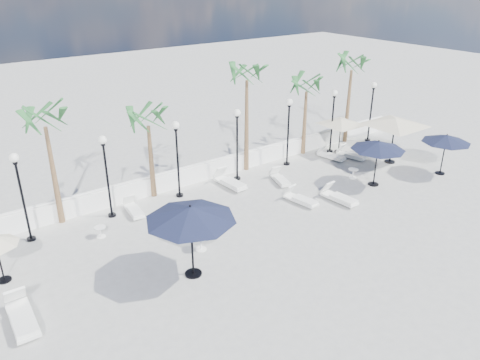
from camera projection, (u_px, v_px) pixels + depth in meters
ground at (325, 229)px, 20.19m from camera, size 100.00×100.00×0.00m
balustrade at (227, 165)px, 25.53m from camera, size 26.00×0.30×1.01m
lamppost_0 at (20, 185)px, 18.35m from camera, size 0.36×0.36×3.84m
lamppost_1 at (106, 165)px, 20.22m from camera, size 0.36×0.36×3.84m
lamppost_2 at (177, 149)px, 22.09m from camera, size 0.36×0.36×3.84m
lamppost_3 at (237, 135)px, 23.96m from camera, size 0.36×0.36×3.84m
lamppost_4 at (289, 123)px, 25.83m from camera, size 0.36×0.36×3.84m
lamppost_5 at (333, 112)px, 27.70m from camera, size 0.36×0.36×3.84m
lamppost_6 at (372, 103)px, 29.57m from camera, size 0.36×0.36×3.84m
palm_0 at (45, 124)px, 18.90m from camera, size 2.60×2.60×5.50m
palm_1 at (148, 123)px, 21.63m from camera, size 2.60×2.60×4.70m
palm_2 at (247, 78)px, 24.12m from camera, size 2.60×2.60×6.10m
palm_3 at (307, 89)px, 26.89m from camera, size 2.60×2.60×4.90m
palm_4 at (352, 68)px, 28.55m from camera, size 2.60×2.60×5.70m
lounger_0 at (22, 317)px, 14.69m from camera, size 0.77×2.17×0.81m
lounger_1 at (134, 209)px, 21.40m from camera, size 0.72×1.71×0.62m
lounger_2 at (230, 182)px, 24.07m from camera, size 0.83×2.12×0.78m
lounger_3 at (339, 197)px, 22.48m from camera, size 0.79×1.98×0.72m
lounger_4 at (280, 179)px, 24.52m from camera, size 0.99×1.75×0.62m
lounger_5 at (301, 199)px, 22.35m from camera, size 0.88×1.86×0.67m
lounger_6 at (351, 154)px, 27.68m from camera, size 1.02×1.89×0.67m
lounger_7 at (331, 155)px, 27.57m from camera, size 0.88×1.81×0.65m
side_table_0 at (201, 242)px, 18.56m from camera, size 0.57×0.57×0.56m
side_table_1 at (100, 231)px, 19.48m from camera, size 0.48×0.48×0.47m
side_table_2 at (353, 173)px, 25.00m from camera, size 0.53×0.53×0.52m
parasol_navy_left at (190, 214)px, 16.15m from camera, size 3.25×3.25×2.87m
parasol_navy_mid at (378, 146)px, 23.45m from camera, size 2.75×2.75×2.46m
parasol_navy_right at (446, 139)px, 24.83m from camera, size 2.56×2.56×2.29m
parasol_cream_sq_a at (396, 119)px, 26.10m from camera, size 5.79×5.79×2.84m
parasol_cream_sq_b at (341, 119)px, 27.89m from camera, size 4.47×4.47×2.24m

